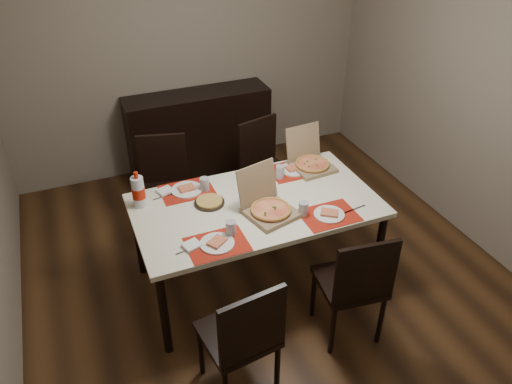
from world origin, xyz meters
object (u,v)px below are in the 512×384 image
chair_far_left (164,184)px  chair_far_right (265,165)px  soda_bottle (138,192)px  chair_near_left (243,336)px  chair_near_right (355,283)px  sideboard (199,133)px  dining_table (256,211)px  dip_bowl (258,190)px  pizza_box_center (268,207)px

chair_far_left → chair_far_right: same height
chair_far_left → soda_bottle: (-0.30, -0.61, 0.36)m
chair_far_left → chair_far_right: 0.95m
chair_near_left → chair_far_left: size_ratio=1.00×
chair_near_right → sideboard: bearing=96.1°
dining_table → chair_near_left: 1.06m
sideboard → chair_near_left: 2.85m
chair_near_right → chair_far_left: bearing=117.5°
chair_far_left → dip_bowl: chair_far_left is taller
pizza_box_center → dip_bowl: (0.04, 0.28, -0.04)m
dip_bowl → soda_bottle: bearing=169.7°
chair_far_left → chair_far_right: size_ratio=1.00×
dining_table → dip_bowl: (0.08, 0.13, 0.08)m
chair_far_right → pizza_box_center: 1.14m
sideboard → pizza_box_center: 2.03m
sideboard → soda_bottle: (-0.90, -1.56, 0.42)m
chair_far_left → soda_bottle: soda_bottle is taller
soda_bottle → pizza_box_center: bearing=-27.7°
dining_table → pizza_box_center: (0.03, -0.14, 0.12)m
pizza_box_center → soda_bottle: 0.94m
chair_near_right → pizza_box_center: pizza_box_center is taller
chair_far_left → dip_bowl: (0.57, -0.77, 0.25)m
sideboard → dining_table: sideboard is taller
chair_far_left → chair_far_right: (0.95, -0.03, 0.00)m
chair_far_right → dining_table: bearing=-117.1°
chair_near_right → chair_far_right: size_ratio=1.00×
chair_near_left → pizza_box_center: size_ratio=2.14×
chair_near_right → chair_far_left: size_ratio=1.00×
sideboard → dining_table: (-0.11, -1.86, 0.23)m
pizza_box_center → soda_bottle: (-0.83, 0.44, 0.07)m
dining_table → chair_near_right: bearing=-64.0°
chair_near_right → pizza_box_center: 0.80m
chair_far_right → soda_bottle: 1.42m
chair_far_left → pizza_box_center: bearing=-63.1°
dining_table → chair_near_left: size_ratio=1.94×
sideboard → chair_far_right: chair_far_right is taller
chair_near_left → sideboard: bearing=78.4°
chair_near_left → pizza_box_center: pizza_box_center is taller
chair_near_left → chair_far_left: (-0.03, 1.84, 0.00)m
chair_far_right → soda_bottle: bearing=-155.0°
chair_near_left → soda_bottle: size_ratio=3.24×
chair_far_left → pizza_box_center: pizza_box_center is taller
sideboard → chair_far_right: (0.34, -0.98, 0.06)m
chair_near_right → chair_far_right: (0.06, 1.68, 0.00)m
chair_near_right → chair_far_left: (-0.89, 1.70, 0.00)m
chair_far_left → sideboard: bearing=57.7°
chair_near_left → chair_far_left: bearing=91.0°
chair_near_left → chair_near_right: same height
dining_table → chair_far_left: 1.05m
dining_table → chair_far_right: chair_far_right is taller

